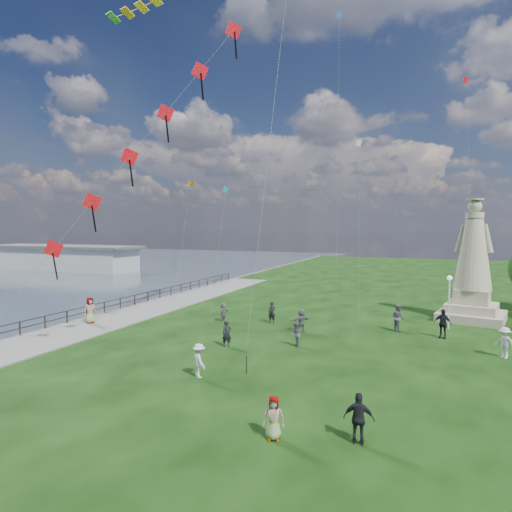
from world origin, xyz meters
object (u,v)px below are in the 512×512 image
at_px(person_1, 296,335).
at_px(person_2, 199,361).
at_px(lamppost, 449,290).
at_px(person_3, 359,418).
at_px(person_5, 224,312).
at_px(person_4, 274,418).
at_px(person_6, 272,312).
at_px(statue, 473,275).
at_px(person_8, 505,343).
at_px(person_11, 301,321).
at_px(person_9, 443,324).
at_px(person_7, 398,318).
at_px(person_0, 227,334).
at_px(person_10, 90,312).
at_px(pier_pavilion, 63,257).

relative_size(person_1, person_2, 0.92).
height_order(lamppost, person_3, lamppost).
relative_size(person_1, person_5, 1.03).
bearing_deg(person_4, person_2, 123.96).
xyz_separation_m(person_4, person_6, (-6.08, 16.75, 0.06)).
bearing_deg(person_1, statue, 113.87).
distance_m(person_8, person_11, 12.14).
xyz_separation_m(person_3, person_5, (-12.49, 15.12, -0.13)).
xyz_separation_m(person_2, person_5, (-4.37, 11.53, -0.09)).
bearing_deg(lamppost, person_6, -166.96).
height_order(person_8, person_9, person_9).
xyz_separation_m(person_1, person_2, (-2.82, -6.80, 0.07)).
relative_size(person_4, person_9, 0.79).
distance_m(person_6, person_7, 9.08).
bearing_deg(lamppost, person_0, -141.96).
distance_m(person_10, person_11, 15.70).
xyz_separation_m(person_0, person_3, (9.20, -8.89, 0.08)).
xyz_separation_m(pier_pavilion, person_11, (52.74, -29.95, -1.02)).
distance_m(person_0, person_7, 12.33).
height_order(person_2, person_5, person_2).
distance_m(person_3, person_11, 15.22).
bearing_deg(pier_pavilion, person_2, -38.58).
xyz_separation_m(person_0, person_10, (-12.07, 1.57, 0.18)).
xyz_separation_m(person_3, person_10, (-21.27, 10.47, 0.10)).
bearing_deg(person_4, person_3, -1.01).
bearing_deg(person_11, person_2, 24.12).
height_order(statue, person_2, statue).
xyz_separation_m(person_2, person_9, (11.14, 12.37, 0.14)).
height_order(pier_pavilion, person_6, pier_pavilion).
distance_m(person_3, person_7, 16.86).
height_order(person_2, person_10, person_10).
xyz_separation_m(person_1, person_3, (5.29, -10.39, 0.11)).
bearing_deg(person_10, person_9, -58.53).
xyz_separation_m(person_4, person_9, (5.78, 16.75, 0.20)).
bearing_deg(person_6, person_8, -9.32).
bearing_deg(person_5, person_6, -71.24).
xyz_separation_m(pier_pavilion, person_5, (46.22, -28.83, -1.10)).
relative_size(person_3, person_10, 0.90).
bearing_deg(person_8, pier_pavilion, -165.84).
xyz_separation_m(pier_pavilion, person_2, (50.59, -40.36, -1.02)).
xyz_separation_m(lamppost, person_6, (-12.33, -2.86, -1.97)).
relative_size(statue, person_2, 5.72).
height_order(pier_pavilion, statue, statue).
relative_size(pier_pavilion, person_8, 17.30).
bearing_deg(statue, person_1, -118.63).
bearing_deg(statue, person_8, -73.69).
height_order(person_1, person_8, person_8).
relative_size(person_2, person_4, 1.09).
distance_m(person_7, person_9, 2.96).
relative_size(lamppost, person_1, 2.55).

